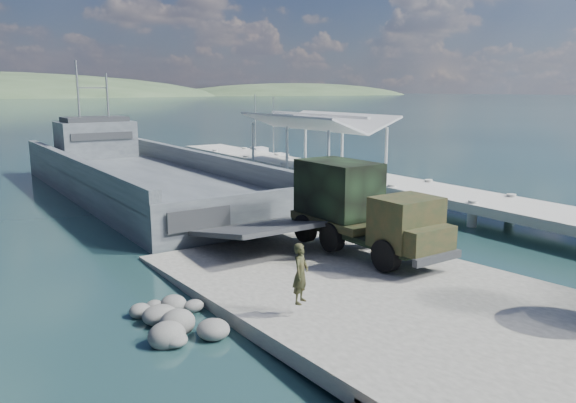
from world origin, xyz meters
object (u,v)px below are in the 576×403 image
at_px(military_truck, 359,208).
at_px(sailboat_far, 256,154).
at_px(pier, 325,163).
at_px(soldier, 301,286).
at_px(sailboat_near, 274,161).
at_px(landing_craft, 138,183).

xyz_separation_m(military_truck, sailboat_far, (14.78, 33.67, -1.91)).
xyz_separation_m(pier, military_truck, (-10.49, -16.10, 0.67)).
bearing_deg(soldier, sailboat_near, 25.57).
height_order(pier, soldier, pier).
relative_size(landing_craft, sailboat_near, 5.18).
relative_size(landing_craft, soldier, 18.83).
bearing_deg(sailboat_near, soldier, -117.72).
bearing_deg(soldier, pier, 17.76).
distance_m(military_truck, sailboat_far, 36.82).
bearing_deg(landing_craft, soldier, -98.11).
xyz_separation_m(military_truck, soldier, (-5.92, -4.34, -0.87)).
height_order(soldier, sailboat_far, sailboat_far).
distance_m(soldier, sailboat_near, 37.73).
height_order(military_truck, soldier, military_truck).
relative_size(soldier, sailboat_far, 0.27).
bearing_deg(sailboat_near, military_truck, -112.47).
height_order(pier, landing_craft, landing_craft).
bearing_deg(soldier, landing_craft, 48.72).
bearing_deg(landing_craft, sailboat_far, 38.30).
bearing_deg(military_truck, sailboat_near, 63.46).
distance_m(landing_craft, sailboat_far, 22.26).
distance_m(landing_craft, sailboat_near, 18.08).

